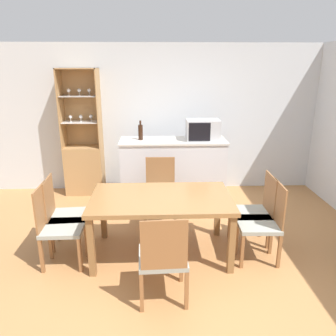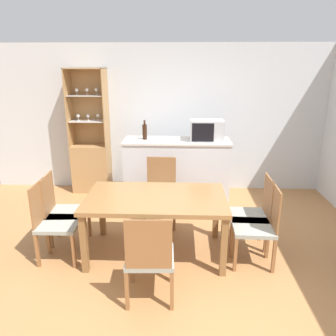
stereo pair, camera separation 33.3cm
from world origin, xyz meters
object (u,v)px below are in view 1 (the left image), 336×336
(dining_chair_side_left_far, at_px, (65,215))
(dining_chair_side_right_far, at_px, (255,211))
(dining_table, at_px, (161,203))
(display_cabinet, at_px, (84,159))
(dining_chair_head_near, at_px, (163,258))
(wine_bottle, at_px, (141,132))
(dining_chair_side_right_near, at_px, (262,222))
(dining_chair_head_far, at_px, (160,192))
(dining_chair_side_left_near, at_px, (59,226))
(microwave, at_px, (203,130))

(dining_chair_side_left_far, xyz_separation_m, dining_chair_side_right_far, (2.32, 0.00, 0.00))
(dining_table, bearing_deg, display_cabinet, 122.52)
(display_cabinet, relative_size, dining_chair_head_near, 2.30)
(wine_bottle, bearing_deg, dining_chair_head_near, -83.02)
(display_cabinet, bearing_deg, dining_chair_side_right_near, -41.72)
(dining_chair_side_right_near, bearing_deg, dining_chair_head_far, 51.92)
(display_cabinet, bearing_deg, dining_chair_side_right_far, -37.77)
(display_cabinet, xyz_separation_m, dining_chair_side_left_near, (0.15, -2.21, -0.15))
(dining_table, bearing_deg, dining_chair_side_right_far, 7.02)
(dining_chair_side_left_near, bearing_deg, wine_bottle, 152.56)
(dining_chair_side_left_near, distance_m, dining_chair_side_right_far, 2.34)
(dining_chair_side_left_near, relative_size, dining_chair_side_right_far, 1.00)
(dining_chair_side_right_far, height_order, microwave, microwave)
(dining_chair_side_left_near, xyz_separation_m, dining_chair_side_right_far, (2.32, 0.29, 0.00))
(dining_chair_side_left_far, distance_m, dining_chair_head_near, 1.52)
(dining_chair_side_left_far, height_order, wine_bottle, wine_bottle)
(dining_chair_side_left_near, bearing_deg, dining_chair_side_right_near, 88.98)
(dining_chair_head_near, bearing_deg, dining_chair_head_far, 87.63)
(dining_chair_side_left_far, relative_size, wine_bottle, 3.05)
(microwave, bearing_deg, display_cabinet, 165.81)
(display_cabinet, bearing_deg, dining_chair_head_far, -43.12)
(wine_bottle, bearing_deg, dining_chair_side_left_near, -116.44)
(dining_chair_side_right_far, relative_size, dining_chair_head_near, 1.00)
(dining_chair_head_near, height_order, wine_bottle, wine_bottle)
(display_cabinet, relative_size, dining_chair_side_right_far, 2.30)
(dining_chair_head_far, bearing_deg, dining_chair_side_right_near, 141.06)
(dining_chair_head_far, relative_size, dining_chair_side_right_far, 1.00)
(dining_table, relative_size, wine_bottle, 5.31)
(dining_chair_head_far, relative_size, dining_chair_side_right_near, 1.00)
(dining_chair_side_right_near, height_order, dining_chair_side_right_far, same)
(display_cabinet, xyz_separation_m, dining_chair_side_right_far, (2.48, -1.92, -0.15))
(dining_chair_side_left_near, bearing_deg, dining_chair_side_left_far, 178.98)
(display_cabinet, height_order, dining_chair_side_left_near, display_cabinet)
(dining_chair_head_far, distance_m, dining_chair_side_left_near, 1.52)
(dining_chair_side_right_near, xyz_separation_m, dining_chair_side_right_far, (0.00, 0.29, 0.00))
(dining_chair_side_right_near, xyz_separation_m, dining_chair_head_near, (-1.16, -0.68, 0.00))
(dining_chair_side_left_far, height_order, dining_chair_side_left_near, same)
(display_cabinet, bearing_deg, wine_bottle, -24.47)
(dining_chair_head_near, bearing_deg, dining_chair_side_left_far, 137.78)
(dining_chair_side_right_far, relative_size, microwave, 1.81)
(dining_table, xyz_separation_m, dining_chair_side_left_near, (-1.16, -0.15, -0.19))
(display_cabinet, xyz_separation_m, dining_table, (1.31, -2.06, 0.04))
(dining_table, bearing_deg, wine_bottle, 100.47)
(dining_table, distance_m, dining_chair_side_left_far, 1.19)
(dining_chair_side_right_far, bearing_deg, microwave, 19.69)
(display_cabinet, xyz_separation_m, dining_chair_head_far, (1.32, -1.23, -0.15))
(dining_chair_side_left_near, height_order, dining_chair_side_right_far, same)
(dining_chair_side_left_far, xyz_separation_m, wine_bottle, (0.87, 1.46, 0.72))
(dining_table, height_order, dining_chair_side_left_far, dining_chair_side_left_far)
(display_cabinet, height_order, dining_chair_side_right_near, display_cabinet)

